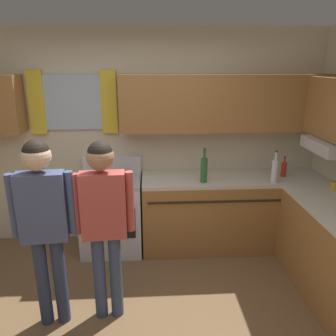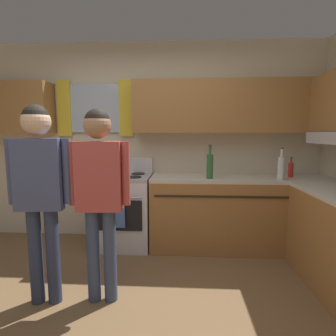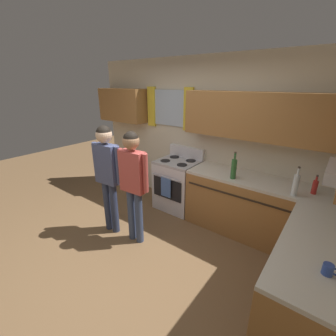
# 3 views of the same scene
# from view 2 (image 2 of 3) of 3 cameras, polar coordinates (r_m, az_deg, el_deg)

# --- Properties ---
(ground_plane) EXTENTS (12.00, 12.00, 0.00)m
(ground_plane) POSITION_cam_2_polar(r_m,az_deg,el_deg) (2.29, -12.10, -31.21)
(ground_plane) COLOR brown
(back_wall_unit) EXTENTS (4.60, 0.42, 2.60)m
(back_wall_unit) POSITION_cam_2_polar(r_m,az_deg,el_deg) (3.57, -3.90, 8.17)
(back_wall_unit) COLOR beige
(back_wall_unit) RESTS_ON ground
(kitchen_counter_run) EXTENTS (2.18, 2.16, 0.90)m
(kitchen_counter_run) POSITION_cam_2_polar(r_m,az_deg,el_deg) (3.15, 22.49, -11.18)
(kitchen_counter_run) COLOR #9E6B38
(kitchen_counter_run) RESTS_ON ground
(stove_oven) EXTENTS (0.70, 0.67, 1.10)m
(stove_oven) POSITION_cam_2_polar(r_m,az_deg,el_deg) (3.48, -9.56, -8.64)
(stove_oven) COLOR silver
(stove_oven) RESTS_ON ground
(bottle_tall_clear) EXTENTS (0.07, 0.07, 0.37)m
(bottle_tall_clear) POSITION_cam_2_polar(r_m,az_deg,el_deg) (3.27, 23.00, 0.09)
(bottle_tall_clear) COLOR silver
(bottle_tall_clear) RESTS_ON kitchen_counter_run
(bottle_sauce_red) EXTENTS (0.06, 0.06, 0.25)m
(bottle_sauce_red) POSITION_cam_2_polar(r_m,az_deg,el_deg) (3.52, 24.76, -0.32)
(bottle_sauce_red) COLOR red
(bottle_sauce_red) RESTS_ON kitchen_counter_run
(bottle_wine_green) EXTENTS (0.08, 0.08, 0.39)m
(bottle_wine_green) POSITION_cam_2_polar(r_m,az_deg,el_deg) (3.13, 8.93, 0.49)
(bottle_wine_green) COLOR #2D6633
(bottle_wine_green) RESTS_ON kitchen_counter_run
(adult_left) EXTENTS (0.51, 0.22, 1.65)m
(adult_left) POSITION_cam_2_polar(r_m,az_deg,el_deg) (2.38, -25.73, -2.66)
(adult_left) COLOR #2D3856
(adult_left) RESTS_ON ground
(adult_in_plaid) EXTENTS (0.50, 0.22, 1.62)m
(adult_in_plaid) POSITION_cam_2_polar(r_m,az_deg,el_deg) (2.24, -14.49, -3.23)
(adult_in_plaid) COLOR #38476B
(adult_in_plaid) RESTS_ON ground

